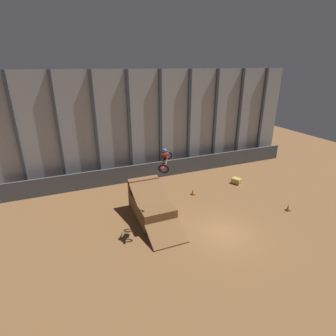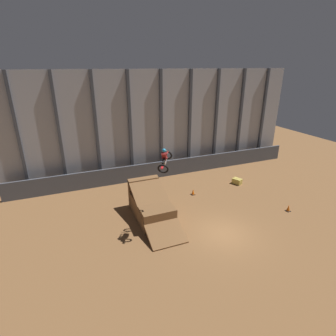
{
  "view_description": "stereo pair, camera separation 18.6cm",
  "coord_description": "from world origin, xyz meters",
  "px_view_note": "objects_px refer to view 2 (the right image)",
  "views": [
    {
      "loc": [
        -9.86,
        -13.1,
        11.36
      ],
      "look_at": [
        -2.25,
        5.19,
        3.56
      ],
      "focal_mm": 28.0,
      "sensor_mm": 36.0,
      "label": 1
    },
    {
      "loc": [
        -9.69,
        -13.17,
        11.36
      ],
      "look_at": [
        -2.25,
        5.19,
        3.56
      ],
      "focal_mm": 28.0,
      "sensor_mm": 36.0,
      "label": 2
    }
  ],
  "objects_px": {
    "traffic_cone_near_ramp": "(193,192)",
    "traffic_cone_arena_edge": "(288,208)",
    "rider_bike_solo": "(165,159)",
    "hay_bale_trackside": "(237,181)",
    "dirt_ramp": "(151,206)"
  },
  "relations": [
    {
      "from": "traffic_cone_arena_edge",
      "to": "traffic_cone_near_ramp",
      "type": "bearing_deg",
      "value": 136.73
    },
    {
      "from": "dirt_ramp",
      "to": "rider_bike_solo",
      "type": "height_order",
      "value": "rider_bike_solo"
    },
    {
      "from": "traffic_cone_near_ramp",
      "to": "dirt_ramp",
      "type": "bearing_deg",
      "value": -157.46
    },
    {
      "from": "rider_bike_solo",
      "to": "traffic_cone_near_ramp",
      "type": "distance_m",
      "value": 8.29
    },
    {
      "from": "traffic_cone_near_ramp",
      "to": "traffic_cone_arena_edge",
      "type": "distance_m",
      "value": 8.24
    },
    {
      "from": "traffic_cone_arena_edge",
      "to": "hay_bale_trackside",
      "type": "bearing_deg",
      "value": 96.46
    },
    {
      "from": "dirt_ramp",
      "to": "rider_bike_solo",
      "type": "xyz_separation_m",
      "value": [
        0.27,
        -2.42,
        4.7
      ]
    },
    {
      "from": "hay_bale_trackside",
      "to": "dirt_ramp",
      "type": "bearing_deg",
      "value": -166.17
    },
    {
      "from": "hay_bale_trackside",
      "to": "traffic_cone_near_ramp",
      "type": "bearing_deg",
      "value": -174.73
    },
    {
      "from": "rider_bike_solo",
      "to": "dirt_ramp",
      "type": "bearing_deg",
      "value": 129.59
    },
    {
      "from": "traffic_cone_arena_edge",
      "to": "dirt_ramp",
      "type": "bearing_deg",
      "value": 161.45
    },
    {
      "from": "dirt_ramp",
      "to": "traffic_cone_arena_edge",
      "type": "xyz_separation_m",
      "value": [
        10.84,
        -3.64,
        -0.61
      ]
    },
    {
      "from": "traffic_cone_near_ramp",
      "to": "traffic_cone_arena_edge",
      "type": "bearing_deg",
      "value": -43.27
    },
    {
      "from": "dirt_ramp",
      "to": "traffic_cone_arena_edge",
      "type": "relative_size",
      "value": 11.1
    },
    {
      "from": "dirt_ramp",
      "to": "traffic_cone_near_ramp",
      "type": "bearing_deg",
      "value": 22.54
    }
  ]
}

